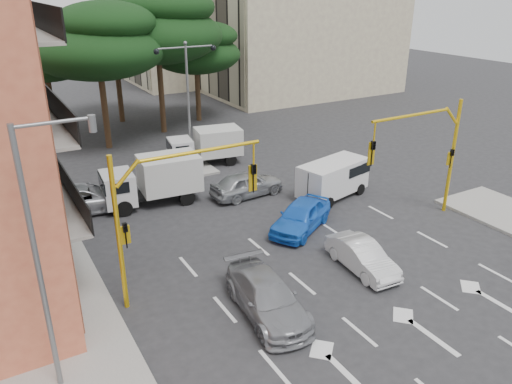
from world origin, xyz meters
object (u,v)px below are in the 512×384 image
at_px(car_silver_cross_a, 84,198).
at_px(box_truck_a, 153,181).
at_px(van_white, 333,179).
at_px(car_silver_wagon, 267,297).
at_px(street_lamp_left, 43,248).
at_px(street_lamp_center, 187,82).
at_px(signal_mast_left, 165,203).
at_px(car_white_hatch, 362,256).
at_px(car_silver_cross_b, 247,184).
at_px(signal_mast_right, 430,146).
at_px(box_truck_b, 206,147).
at_px(car_blue_compact, 301,216).

distance_m(car_silver_cross_a, box_truck_a, 3.65).
bearing_deg(van_white, car_silver_wagon, -63.01).
xyz_separation_m(street_lamp_left, street_lamp_center, (11.29, 17.00, 0.71)).
height_order(signal_mast_left, box_truck_a, signal_mast_left).
bearing_deg(car_white_hatch, car_silver_cross_b, 96.13).
height_order(car_white_hatch, car_silver_cross_a, car_silver_cross_a).
xyz_separation_m(car_silver_wagon, car_silver_cross_b, (4.68, 9.96, 0.03)).
bearing_deg(signal_mast_right, car_silver_wagon, -165.03).
distance_m(signal_mast_right, signal_mast_left, 13.61).
height_order(signal_mast_left, street_lamp_left, street_lamp_left).
xyz_separation_m(signal_mast_left, car_silver_cross_b, (7.24, 7.01, -3.16)).
relative_size(signal_mast_left, car_silver_cross_a, 1.15).
bearing_deg(box_truck_b, car_silver_wagon, 172.70).
xyz_separation_m(signal_mast_left, street_lamp_center, (6.80, 14.01, 1.54)).
height_order(car_white_hatch, car_silver_cross_b, car_silver_cross_b).
height_order(street_lamp_left, car_white_hatch, street_lamp_left).
bearing_deg(street_lamp_center, street_lamp_left, -123.59).
bearing_deg(box_truck_b, car_blue_compact, -170.26).
distance_m(signal_mast_left, van_white, 12.56).
height_order(signal_mast_right, car_white_hatch, signal_mast_right).
bearing_deg(car_silver_wagon, signal_mast_right, 21.41).
bearing_deg(box_truck_a, van_white, -109.54).
bearing_deg(box_truck_b, street_lamp_center, 48.37).
height_order(car_blue_compact, car_silver_cross_b, car_blue_compact).
xyz_separation_m(car_blue_compact, van_white, (3.88, 2.49, 0.33)).
distance_m(car_silver_cross_a, van_white, 13.54).
relative_size(signal_mast_right, street_lamp_left, 0.75).
distance_m(car_blue_compact, car_silver_wagon, 7.00).
height_order(car_white_hatch, van_white, van_white).
bearing_deg(box_truck_b, van_white, -146.06).
bearing_deg(signal_mast_left, van_white, 21.55).
distance_m(street_lamp_left, street_lamp_center, 20.42).
relative_size(signal_mast_right, street_lamp_center, 0.77).
bearing_deg(car_silver_cross_a, street_lamp_left, 171.59).
bearing_deg(street_lamp_left, box_truck_b, 53.34).
relative_size(signal_mast_right, box_truck_a, 1.13).
height_order(car_blue_compact, box_truck_a, box_truck_a).
relative_size(street_lamp_left, street_lamp_center, 1.03).
xyz_separation_m(street_lamp_center, van_white, (4.57, -9.51, -4.37)).
distance_m(signal_mast_left, street_lamp_left, 5.46).
distance_m(signal_mast_left, car_white_hatch, 8.61).
relative_size(street_lamp_center, car_blue_compact, 1.80).
relative_size(street_lamp_center, car_silver_cross_b, 1.83).
bearing_deg(car_white_hatch, signal_mast_left, 166.77).
relative_size(car_silver_cross_b, box_truck_b, 0.88).
distance_m(van_white, box_truck_a, 9.98).
relative_size(car_silver_cross_a, box_truck_b, 1.08).
xyz_separation_m(signal_mast_right, car_silver_cross_a, (-14.80, 9.51, -3.16)).
bearing_deg(street_lamp_left, van_white, 25.26).
xyz_separation_m(signal_mast_right, signal_mast_left, (-13.61, 0.00, 0.00)).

